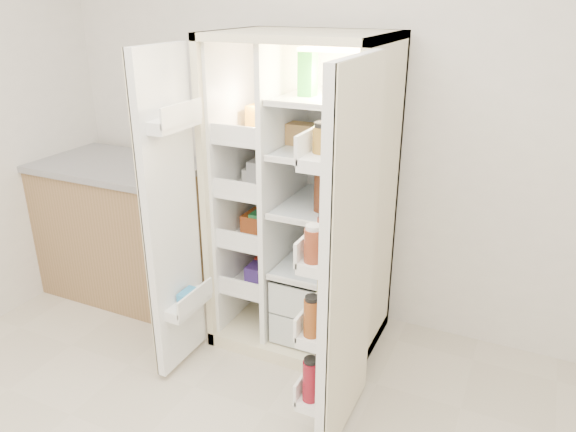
% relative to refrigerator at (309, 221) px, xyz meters
% --- Properties ---
extents(wall_back, '(4.00, 0.02, 2.70)m').
position_rel_refrigerator_xyz_m(wall_back, '(0.11, 0.35, 0.61)').
color(wall_back, silver).
rests_on(wall_back, floor).
extents(refrigerator, '(0.92, 0.70, 1.80)m').
position_rel_refrigerator_xyz_m(refrigerator, '(0.00, 0.00, 0.00)').
color(refrigerator, beige).
rests_on(refrigerator, floor).
extents(freezer_door, '(0.15, 0.40, 1.72)m').
position_rel_refrigerator_xyz_m(freezer_door, '(-0.52, -0.60, 0.15)').
color(freezer_door, white).
rests_on(freezer_door, floor).
extents(fridge_door, '(0.17, 0.58, 1.72)m').
position_rel_refrigerator_xyz_m(fridge_door, '(0.46, -0.70, 0.13)').
color(fridge_door, white).
rests_on(fridge_door, floor).
extents(kitchen_counter, '(1.30, 0.69, 0.94)m').
position_rel_refrigerator_xyz_m(kitchen_counter, '(-1.44, -0.05, -0.27)').
color(kitchen_counter, olive).
rests_on(kitchen_counter, floor).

